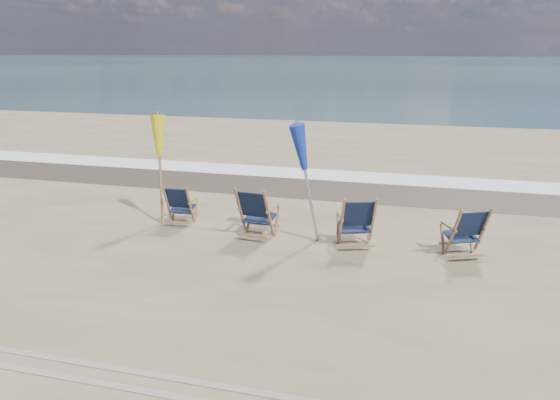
% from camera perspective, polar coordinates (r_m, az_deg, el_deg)
% --- Properties ---
extents(ocean, '(400.00, 400.00, 0.00)m').
position_cam_1_polar(ocean, '(135.11, 14.73, 13.62)').
color(ocean, '#324D53').
rests_on(ocean, ground).
extents(surf_foam, '(200.00, 1.40, 0.01)m').
position_cam_1_polar(surf_foam, '(15.95, 5.83, 2.59)').
color(surf_foam, silver).
rests_on(surf_foam, ground).
extents(wet_sand_strip, '(200.00, 2.60, 0.00)m').
position_cam_1_polar(wet_sand_strip, '(14.52, 4.83, 1.30)').
color(wet_sand_strip, '#42362A').
rests_on(wet_sand_strip, ground).
extents(beach_chair_0, '(0.62, 0.68, 0.88)m').
position_cam_1_polar(beach_chair_0, '(11.40, -9.40, -0.56)').
color(beach_chair_0, black).
rests_on(beach_chair_0, ground).
extents(beach_chair_1, '(0.75, 0.83, 1.06)m').
position_cam_1_polar(beach_chair_1, '(10.32, -1.22, -1.56)').
color(beach_chair_1, black).
rests_on(beach_chair_1, ground).
extents(beach_chair_2, '(0.85, 0.91, 1.02)m').
position_cam_1_polar(beach_chair_2, '(10.09, 9.69, -2.31)').
color(beach_chair_2, black).
rests_on(beach_chair_2, ground).
extents(beach_chair_3, '(0.87, 0.90, 0.98)m').
position_cam_1_polar(beach_chair_3, '(10.15, 20.47, -3.12)').
color(beach_chair_3, black).
rests_on(beach_chair_3, ground).
extents(umbrella_yellow, '(0.30, 0.30, 2.25)m').
position_cam_1_polar(umbrella_yellow, '(11.49, -12.58, 5.96)').
color(umbrella_yellow, '#8D633F').
rests_on(umbrella_yellow, ground).
extents(umbrella_blue, '(0.30, 0.30, 2.29)m').
position_cam_1_polar(umbrella_blue, '(10.00, 3.04, 5.09)').
color(umbrella_blue, '#A5A5AD').
rests_on(umbrella_blue, ground).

